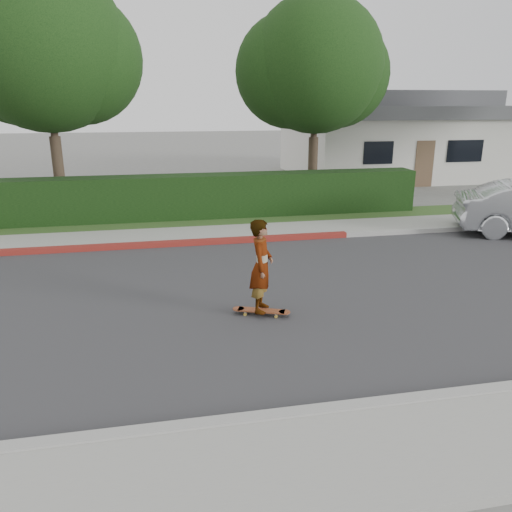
% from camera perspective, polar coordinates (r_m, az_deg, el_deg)
% --- Properties ---
extents(ground, '(120.00, 120.00, 0.00)m').
position_cam_1_polar(ground, '(10.83, 13.00, -3.68)').
color(ground, slate).
rests_on(ground, ground).
extents(road, '(60.00, 8.00, 0.01)m').
position_cam_1_polar(road, '(10.82, 13.00, -3.65)').
color(road, '#2D2D30').
rests_on(road, ground).
extents(curb_near, '(60.00, 0.20, 0.15)m').
position_cam_1_polar(curb_near, '(7.62, 25.87, -13.74)').
color(curb_near, '#9E9E99').
rests_on(curb_near, ground).
extents(curb_far, '(60.00, 0.20, 0.15)m').
position_cam_1_polar(curb_far, '(14.45, 6.48, 2.25)').
color(curb_far, '#9E9E99').
rests_on(curb_far, ground).
extents(curb_red_section, '(12.00, 0.21, 0.15)m').
position_cam_1_polar(curb_red_section, '(13.81, -13.72, 1.16)').
color(curb_red_section, maroon).
rests_on(curb_red_section, ground).
extents(sidewalk_far, '(60.00, 1.60, 0.12)m').
position_cam_1_polar(sidewalk_far, '(15.28, 5.46, 3.05)').
color(sidewalk_far, gray).
rests_on(sidewalk_far, ground).
extents(planting_strip, '(60.00, 1.60, 0.10)m').
position_cam_1_polar(planting_strip, '(16.78, 3.90, 4.33)').
color(planting_strip, '#2D4C1E').
rests_on(planting_strip, ground).
extents(hedge, '(15.00, 1.00, 1.50)m').
position_cam_1_polar(hedge, '(16.71, -6.64, 6.65)').
color(hedge, black).
rests_on(hedge, ground).
extents(tree_left, '(5.99, 5.21, 8.00)m').
position_cam_1_polar(tree_left, '(18.22, -22.91, 20.63)').
color(tree_left, '#33261C').
rests_on(tree_left, ground).
extents(tree_center, '(5.66, 4.84, 7.44)m').
position_cam_1_polar(tree_center, '(19.30, 6.64, 20.44)').
color(tree_center, '#33261C').
rests_on(tree_center, ground).
extents(house, '(10.60, 8.60, 4.30)m').
position_cam_1_polar(house, '(28.08, 15.16, 13.20)').
color(house, beige).
rests_on(house, ground).
extents(skateboard, '(1.08, 0.59, 0.10)m').
position_cam_1_polar(skateboard, '(9.24, 0.61, -6.28)').
color(skateboard, gold).
rests_on(skateboard, ground).
extents(skateboarder, '(0.60, 0.73, 1.71)m').
position_cam_1_polar(skateboarder, '(8.93, 0.63, -1.15)').
color(skateboarder, white).
rests_on(skateboarder, skateboard).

